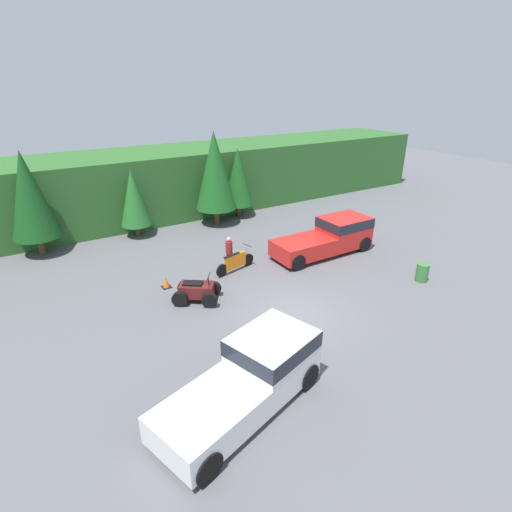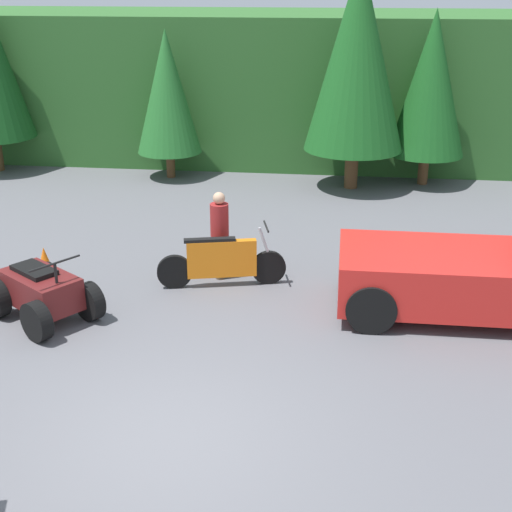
% 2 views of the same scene
% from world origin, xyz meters
% --- Properties ---
extents(ground_plane, '(80.00, 80.00, 0.00)m').
position_xyz_m(ground_plane, '(0.00, 0.00, 0.00)').
color(ground_plane, '#5B5B60').
extents(hillside_backdrop, '(44.00, 6.00, 4.39)m').
position_xyz_m(hillside_backdrop, '(0.00, 16.00, 2.19)').
color(hillside_backdrop, '#2D6028').
rests_on(hillside_backdrop, ground_plane).
extents(tree_left, '(2.49, 2.49, 5.66)m').
position_xyz_m(tree_left, '(-8.15, 12.40, 3.33)').
color(tree_left, brown).
rests_on(tree_left, ground_plane).
extents(tree_mid_left, '(1.83, 1.83, 4.15)m').
position_xyz_m(tree_mid_left, '(-2.82, 12.28, 2.44)').
color(tree_mid_left, brown).
rests_on(tree_mid_left, ground_plane).
extents(tree_mid_right, '(2.65, 2.65, 6.03)m').
position_xyz_m(tree_mid_right, '(2.37, 11.81, 3.54)').
color(tree_mid_right, brown).
rests_on(tree_mid_right, ground_plane).
extents(tree_right, '(2.07, 2.07, 4.71)m').
position_xyz_m(tree_right, '(4.38, 12.44, 2.77)').
color(tree_right, brown).
rests_on(tree_right, ground_plane).
extents(pickup_truck_red, '(5.76, 2.12, 1.86)m').
position_xyz_m(pickup_truck_red, '(5.59, 4.21, 0.98)').
color(pickup_truck_red, red).
rests_on(pickup_truck_red, ground_plane).
extents(pickup_truck_second, '(5.69, 3.51, 1.86)m').
position_xyz_m(pickup_truck_second, '(-3.91, -3.21, 0.98)').
color(pickup_truck_second, white).
rests_on(pickup_truck_second, ground_plane).
extents(dirt_bike, '(2.40, 0.83, 1.18)m').
position_xyz_m(dirt_bike, '(-0.07, 4.83, 0.49)').
color(dirt_bike, black).
rests_on(dirt_bike, ground_plane).
extents(quad_atv, '(2.31, 2.14, 1.18)m').
position_xyz_m(quad_atv, '(-2.92, 3.13, 0.47)').
color(quad_atv, black).
rests_on(quad_atv, ground_plane).
extents(rider_person, '(0.39, 0.39, 1.72)m').
position_xyz_m(rider_person, '(-0.18, 5.27, 0.93)').
color(rider_person, brown).
rests_on(rider_person, ground_plane).
extents(traffic_cone, '(0.42, 0.42, 0.55)m').
position_xyz_m(traffic_cone, '(-3.65, 5.00, 0.25)').
color(traffic_cone, black).
rests_on(traffic_cone, ground_plane).
extents(steel_barrel, '(0.58, 0.58, 0.88)m').
position_xyz_m(steel_barrel, '(7.02, -0.77, 0.44)').
color(steel_barrel, '#387A38').
rests_on(steel_barrel, ground_plane).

